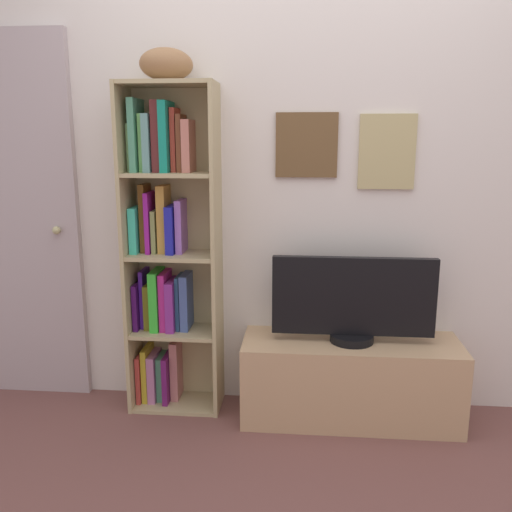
# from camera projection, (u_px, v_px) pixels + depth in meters

# --- Properties ---
(back_wall) EXTENTS (4.80, 0.08, 2.59)m
(back_wall) POSITION_uv_depth(u_px,v_px,m) (299.00, 165.00, 2.77)
(back_wall) COLOR silver
(back_wall) RESTS_ON ground
(bookshelf) EXTENTS (0.48, 0.26, 1.70)m
(bookshelf) POSITION_uv_depth(u_px,v_px,m) (167.00, 252.00, 2.80)
(bookshelf) COLOR tan
(bookshelf) RESTS_ON ground
(football) EXTENTS (0.30, 0.25, 0.16)m
(football) POSITION_uv_depth(u_px,v_px,m) (166.00, 64.00, 2.56)
(football) COLOR #8B623F
(football) RESTS_ON bookshelf
(tv_stand) EXTENTS (1.10, 0.38, 0.42)m
(tv_stand) POSITION_uv_depth(u_px,v_px,m) (350.00, 380.00, 2.76)
(tv_stand) COLOR tan
(tv_stand) RESTS_ON ground
(television) EXTENTS (0.81, 0.22, 0.44)m
(television) POSITION_uv_depth(u_px,v_px,m) (353.00, 300.00, 2.67)
(television) COLOR black
(television) RESTS_ON tv_stand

